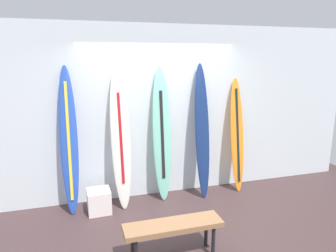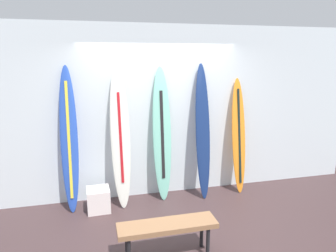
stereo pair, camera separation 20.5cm
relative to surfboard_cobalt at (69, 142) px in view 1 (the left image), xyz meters
name	(u,v)px [view 1 (the left image)]	position (x,y,z in m)	size (l,w,h in m)	color
ground	(182,230)	(1.42, -0.97, -1.10)	(8.00, 8.00, 0.04)	#412E2F
wall_back	(157,112)	(1.42, 0.33, 0.32)	(7.20, 0.20, 2.80)	silver
surfboard_cobalt	(69,142)	(0.00, 0.00, 0.00)	(0.27, 0.40, 2.18)	#274CB5
surfboard_ivory	(121,138)	(0.75, -0.02, 0.01)	(0.31, 0.45, 2.17)	silver
surfboard_seafoam	(162,136)	(1.42, 0.05, -0.02)	(0.30, 0.32, 2.15)	#7BCBB4
surfboard_navy	(202,131)	(2.08, -0.02, 0.02)	(0.25, 0.43, 2.20)	navy
surfboard_sunset	(237,136)	(2.75, 0.03, -0.12)	(0.24, 0.37, 1.95)	orange
display_block_left	(99,201)	(0.37, -0.17, -0.90)	(0.35, 0.35, 0.35)	white
bench	(173,228)	(1.12, -1.50, -0.70)	(1.14, 0.31, 0.44)	#956946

